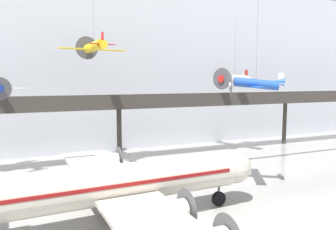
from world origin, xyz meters
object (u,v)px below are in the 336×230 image
(suspended_plane_silver_racer, at_px, (235,79))
(suspended_plane_blue_trainer, at_px, (256,84))
(suspended_plane_yellow_lowwing, at_px, (94,47))
(airliner_silver_main, at_px, (111,185))

(suspended_plane_silver_racer, bearing_deg, suspended_plane_blue_trainer, 40.30)
(suspended_plane_blue_trainer, relative_size, suspended_plane_silver_racer, 1.03)
(suspended_plane_yellow_lowwing, xyz_separation_m, suspended_plane_silver_racer, (21.91, 0.86, -4.08))
(suspended_plane_yellow_lowwing, height_order, suspended_plane_silver_racer, suspended_plane_yellow_lowwing)
(suspended_plane_yellow_lowwing, distance_m, suspended_plane_silver_racer, 22.30)
(airliner_silver_main, distance_m, suspended_plane_yellow_lowwing, 22.03)
(suspended_plane_blue_trainer, bearing_deg, airliner_silver_main, 39.55)
(suspended_plane_yellow_lowwing, bearing_deg, airliner_silver_main, 165.15)
(suspended_plane_yellow_lowwing, distance_m, suspended_plane_blue_trainer, 20.82)
(airliner_silver_main, relative_size, suspended_plane_yellow_lowwing, 3.49)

